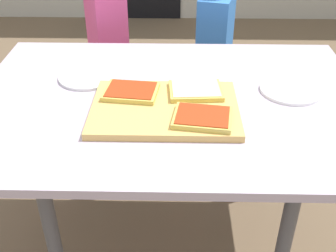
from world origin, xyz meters
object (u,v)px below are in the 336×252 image
Objects in this scene: pizza_slice_far_right at (196,90)px; plate_white_right at (291,90)px; plate_white_left at (88,77)px; child_right at (214,54)px; dining_table at (170,115)px; pizza_slice_far_left at (131,91)px; cutting_board at (165,108)px; pizza_slice_near_right at (203,117)px; child_left at (108,49)px.

plate_white_right is at bearing 10.25° from pizza_slice_far_right.
pizza_slice_far_right is 0.85× the size of plate_white_right.
pizza_slice_far_right is at bearing -169.75° from plate_white_right.
child_right is at bearing 51.55° from plate_white_left.
dining_table is at bearing 174.54° from pizza_slice_far_right.
plate_white_left is (-0.16, 0.15, -0.03)m from pizza_slice_far_left.
dining_table is at bearing -105.20° from child_right.
cutting_board is at bearing -38.79° from plate_white_left.
pizza_slice_far_right is 0.85× the size of plate_white_left.
child_left reaches higher than pizza_slice_near_right.
pizza_slice_far_left reaches higher than dining_table.
pizza_slice_far_right and pizza_slice_near_right have the same top height.
plate_white_left is (-0.27, 0.22, -0.01)m from cutting_board.
pizza_slice_far_left is at bearing -176.76° from pizza_slice_far_right.
pizza_slice_far_right reaches higher than plate_white_right.
pizza_slice_near_right is (0.01, -0.16, 0.00)m from pizza_slice_far_right.
cutting_board reaches higher than plate_white_left.
cutting_board is 0.13m from pizza_slice_far_right.
child_left is at bearing 92.16° from plate_white_left.
pizza_slice_far_right is 0.16m from pizza_slice_near_right.
child_right is (-0.19, 0.70, -0.18)m from plate_white_right.
dining_table is 0.13m from pizza_slice_far_right.
pizza_slice_far_left is 0.22m from plate_white_left.
child_right is at bearing 5.37° from child_left.
child_left reaches higher than pizza_slice_far_left.
plate_white_right is at bearing -6.80° from plate_white_left.
dining_table is 7.40× the size of pizza_slice_far_right.
pizza_slice_far_left is (-0.20, -0.01, 0.00)m from pizza_slice_far_right.
pizza_slice_far_right and pizza_slice_far_left have the same top height.
pizza_slice_far_right is at bearing -99.28° from child_right.
dining_table is at bearing 80.49° from cutting_board.
child_right reaches higher than pizza_slice_far_right.
plate_white_right is (0.68, -0.08, 0.00)m from plate_white_left.
cutting_board is at bearing -32.75° from pizza_slice_far_left.
child_left is at bearing 114.91° from pizza_slice_near_right.
pizza_slice_near_right is 0.97m from child_left.
pizza_slice_far_left is (-0.12, -0.02, 0.10)m from dining_table.
pizza_slice_near_right reaches higher than dining_table.
child_left is at bearing 104.50° from pizza_slice_far_left.
pizza_slice_far_left is 0.17× the size of child_left.
child_right is at bearing 66.99° from pizza_slice_far_left.
pizza_slice_far_right is 0.32m from plate_white_right.
pizza_slice_near_right is 0.94m from child_right.
dining_table is 0.40m from plate_white_right.
pizza_slice_far_left and pizza_slice_near_right have the same top height.
child_right reaches higher than plate_white_right.
pizza_slice_far_right is at bearing -5.46° from dining_table.
cutting_board is 0.44× the size of child_right.
plate_white_right is 0.75m from child_right.
plate_white_right is (0.52, 0.07, -0.03)m from pizza_slice_far_left.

